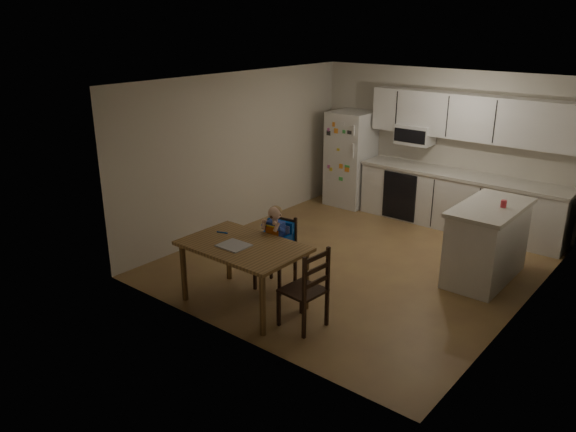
# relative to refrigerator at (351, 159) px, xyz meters

# --- Properties ---
(room) EXTENTS (4.52, 5.01, 2.51)m
(room) POSITION_rel_refrigerator_xyz_m (1.55, -1.67, 0.40)
(room) COLOR brown
(room) RESTS_ON ground
(refrigerator) EXTENTS (0.72, 0.70, 1.70)m
(refrigerator) POSITION_rel_refrigerator_xyz_m (0.00, 0.00, 0.00)
(refrigerator) COLOR silver
(refrigerator) RESTS_ON ground
(kitchen_run) EXTENTS (3.37, 0.62, 2.15)m
(kitchen_run) POSITION_rel_refrigerator_xyz_m (2.05, 0.09, 0.03)
(kitchen_run) COLOR silver
(kitchen_run) RESTS_ON ground
(kitchen_island) EXTENTS (0.72, 1.37, 1.01)m
(kitchen_island) POSITION_rel_refrigerator_xyz_m (3.13, -1.53, -0.34)
(kitchen_island) COLOR silver
(kitchen_island) RESTS_ON ground
(red_cup) EXTENTS (0.07, 0.07, 0.09)m
(red_cup) POSITION_rel_refrigerator_xyz_m (3.27, -1.50, 0.21)
(red_cup) COLOR red
(red_cup) RESTS_ON kitchen_island
(dining_table) EXTENTS (1.44, 0.93, 0.77)m
(dining_table) POSITION_rel_refrigerator_xyz_m (1.18, -4.05, -0.18)
(dining_table) COLOR brown
(dining_table) RESTS_ON ground
(napkin) EXTENTS (0.34, 0.29, 0.01)m
(napkin) POSITION_rel_refrigerator_xyz_m (1.12, -4.15, -0.07)
(napkin) COLOR #A1A1A5
(napkin) RESTS_ON dining_table
(toddler_spoon) EXTENTS (0.12, 0.06, 0.02)m
(toddler_spoon) POSITION_rel_refrigerator_xyz_m (0.71, -3.95, -0.07)
(toddler_spoon) COLOR #0C44AE
(toddler_spoon) RESTS_ON dining_table
(chair_booster) EXTENTS (0.46, 0.46, 1.09)m
(chair_booster) POSITION_rel_refrigerator_xyz_m (1.17, -3.44, -0.19)
(chair_booster) COLOR black
(chair_booster) RESTS_ON ground
(chair_side) EXTENTS (0.45, 0.45, 0.95)m
(chair_side) POSITION_rel_refrigerator_xyz_m (2.12, -4.01, -0.31)
(chair_side) COLOR black
(chair_side) RESTS_ON ground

